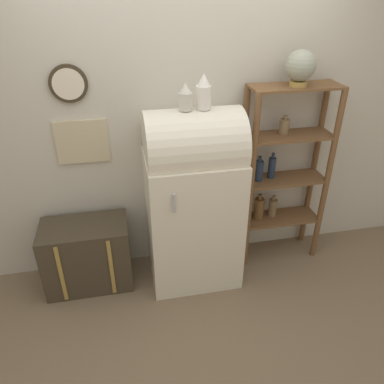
# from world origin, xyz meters

# --- Properties ---
(ground_plane) EXTENTS (12.00, 12.00, 0.00)m
(ground_plane) POSITION_xyz_m (0.00, 0.00, 0.00)
(ground_plane) COLOR #7A664C
(wall_back) EXTENTS (7.00, 0.09, 2.70)m
(wall_back) POSITION_xyz_m (-0.01, 0.57, 1.35)
(wall_back) COLOR beige
(wall_back) RESTS_ON ground_plane
(refrigerator) EXTENTS (0.74, 0.62, 1.50)m
(refrigerator) POSITION_xyz_m (-0.00, 0.26, 0.77)
(refrigerator) COLOR silver
(refrigerator) RESTS_ON ground_plane
(suitcase_trunk) EXTENTS (0.70, 0.41, 0.59)m
(suitcase_trunk) POSITION_xyz_m (-0.89, 0.31, 0.29)
(suitcase_trunk) COLOR #423828
(suitcase_trunk) RESTS_ON ground_plane
(shelf_unit) EXTENTS (0.74, 0.29, 1.60)m
(shelf_unit) POSITION_xyz_m (0.81, 0.39, 0.87)
(shelf_unit) COLOR brown
(shelf_unit) RESTS_ON ground_plane
(globe) EXTENTS (0.23, 0.23, 0.27)m
(globe) POSITION_xyz_m (0.83, 0.35, 1.74)
(globe) COLOR #AD8942
(globe) RESTS_ON shelf_unit
(vase_left) EXTENTS (0.10, 0.10, 0.19)m
(vase_left) POSITION_xyz_m (-0.06, 0.24, 1.59)
(vase_left) COLOR beige
(vase_left) RESTS_ON refrigerator
(vase_center) EXTENTS (0.11, 0.11, 0.25)m
(vase_center) POSITION_xyz_m (0.07, 0.25, 1.62)
(vase_center) COLOR white
(vase_center) RESTS_ON refrigerator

